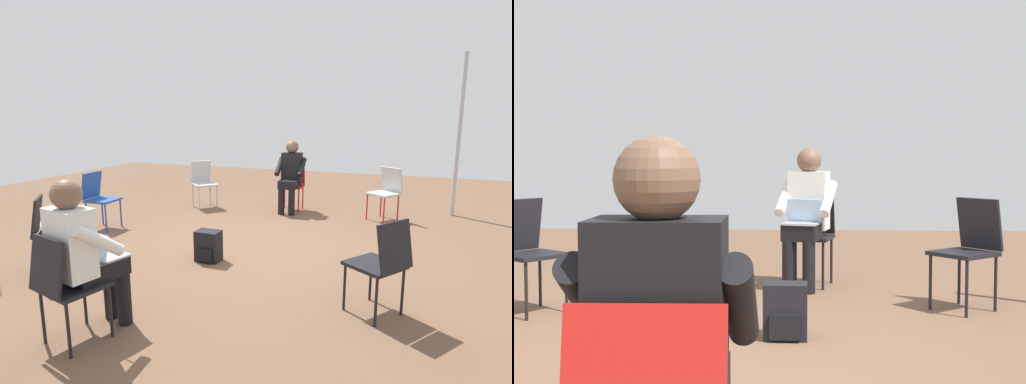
{
  "view_description": "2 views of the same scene",
  "coord_description": "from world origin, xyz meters",
  "views": [
    {
      "loc": [
        1.85,
        -4.63,
        1.69
      ],
      "look_at": [
        0.2,
        -0.2,
        0.77
      ],
      "focal_mm": 28.0,
      "sensor_mm": 36.0,
      "label": 1
    },
    {
      "loc": [
        -0.35,
        3.88,
        1.19
      ],
      "look_at": [
        -0.16,
        0.08,
        0.99
      ],
      "focal_mm": 50.0,
      "sensor_mm": 36.0,
      "label": 2
    }
  ],
  "objects": [
    {
      "name": "person_with_laptop",
      "position": [
        -0.35,
        -2.41,
        0.69
      ],
      "size": [
        0.57,
        0.59,
        1.24
      ],
      "rotation": [
        0.0,
        0.0,
        -0.25
      ],
      "color": "black",
      "rests_on": "ground"
    },
    {
      "name": "backpack_near_laptop_user",
      "position": [
        -0.22,
        -0.65,
        0.16
      ],
      "size": [
        0.28,
        0.25,
        0.36
      ],
      "rotation": [
        0.0,
        0.0,
        3.13
      ],
      "color": "black",
      "rests_on": "ground"
    },
    {
      "name": "ground_plane",
      "position": [
        0.0,
        0.0,
        0.0
      ],
      "size": [
        14.32,
        14.32,
        0.0
      ],
      "primitive_type": "plane",
      "color": "brown"
    },
    {
      "name": "person_in_black",
      "position": [
        0.02,
        2.02,
        0.69
      ],
      "size": [
        0.5,
        0.53,
        1.24
      ],
      "rotation": [
        0.0,
        0.0,
        3.17
      ],
      "color": "black",
      "rests_on": "ground"
    },
    {
      "name": "chair_southeast",
      "position": [
        1.74,
        -1.33,
        0.5
      ],
      "size": [
        0.58,
        0.57,
        0.85
      ],
      "rotation": [
        0.0,
        0.0,
        0.95
      ],
      "color": "black",
      "rests_on": "ground"
    },
    {
      "name": "chair_south",
      "position": [
        -0.39,
        -2.58,
        0.5
      ],
      "size": [
        0.49,
        0.52,
        0.85
      ],
      "rotation": [
        0.0,
        0.0,
        -0.25
      ],
      "color": "black",
      "rests_on": "ground"
    },
    {
      "name": "chair_southwest",
      "position": [
        -1.6,
        -1.59,
        0.5
      ],
      "size": [
        0.58,
        0.58,
        0.85
      ],
      "rotation": [
        0.0,
        0.0,
        -0.88
      ],
      "color": "black",
      "rests_on": "ground"
    }
  ]
}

